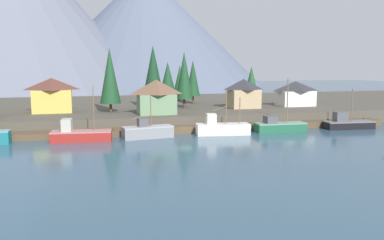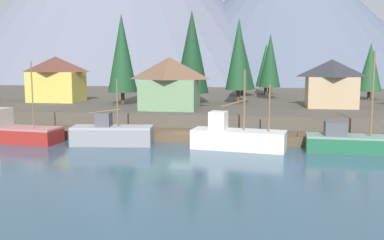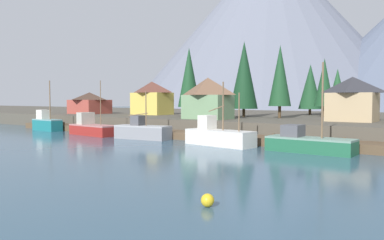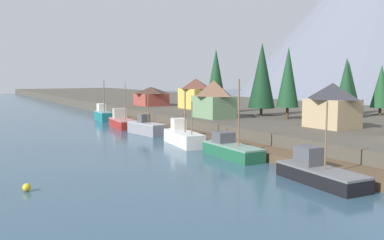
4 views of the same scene
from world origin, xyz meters
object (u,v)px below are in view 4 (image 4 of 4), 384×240
(fishing_boat_green, at_px, (231,149))
(conifer_near_left, at_px, (262,75))
(conifer_back_left, at_px, (381,86))
(conifer_mid_right, at_px, (348,85))
(fishing_boat_grey, at_px, (146,128))
(channel_buoy, at_px, (27,187))
(conifer_centre, at_px, (288,77))
(house_yellow, at_px, (196,93))
(house_green, at_px, (214,99))
(house_red, at_px, (151,96))
(fishing_boat_red, at_px, (122,122))
(fishing_boat_white, at_px, (183,137))
(conifer_mid_left, at_px, (216,77))
(house_tan, at_px, (332,105))
(fishing_boat_black, at_px, (319,173))
(fishing_boat_teal, at_px, (103,115))
(conifer_back_right, at_px, (346,83))

(fishing_boat_green, bearing_deg, conifer_near_left, 134.50)
(conifer_back_left, bearing_deg, conifer_mid_right, -135.39)
(fishing_boat_grey, bearing_deg, conifer_near_left, 69.85)
(channel_buoy, bearing_deg, fishing_boat_green, 97.24)
(conifer_back_left, relative_size, channel_buoy, 13.34)
(fishing_boat_grey, xyz_separation_m, conifer_centre, (11.47, 21.04, 8.45))
(house_yellow, relative_size, conifer_mid_right, 0.76)
(house_green, height_order, conifer_mid_right, conifer_mid_right)
(conifer_centre, bearing_deg, house_red, -171.98)
(fishing_boat_green, relative_size, conifer_mid_right, 0.93)
(conifer_centre, bearing_deg, fishing_boat_green, -59.60)
(fishing_boat_red, height_order, channel_buoy, fishing_boat_red)
(conifer_back_left, height_order, conifer_centre, conifer_centre)
(house_green, xyz_separation_m, conifer_mid_right, (7.56, 25.60, 2.29))
(fishing_boat_white, xyz_separation_m, house_green, (-9.15, 11.35, 4.71))
(house_yellow, height_order, conifer_near_left, conifer_near_left)
(house_green, height_order, conifer_near_left, conifer_near_left)
(conifer_mid_left, xyz_separation_m, channel_buoy, (31.21, -40.55, -9.29))
(fishing_boat_red, bearing_deg, fishing_boat_grey, 6.34)
(channel_buoy, bearing_deg, house_yellow, 134.70)
(fishing_boat_red, height_order, fishing_boat_green, fishing_boat_green)
(house_yellow, bearing_deg, conifer_back_left, 34.77)
(fishing_boat_red, height_order, house_tan, house_tan)
(fishing_boat_black, distance_m, conifer_near_left, 39.97)
(fishing_boat_teal, distance_m, conifer_back_left, 56.65)
(fishing_boat_teal, bearing_deg, house_tan, 22.46)
(fishing_boat_white, height_order, conifer_centre, conifer_centre)
(fishing_boat_red, xyz_separation_m, channel_buoy, (37.22, -23.21, -0.70))
(conifer_near_left, bearing_deg, house_red, -170.39)
(fishing_boat_red, distance_m, conifer_centre, 31.70)
(fishing_boat_white, bearing_deg, house_tan, 65.81)
(fishing_boat_red, xyz_separation_m, conifer_mid_right, (21.71, 36.94, 7.08))
(house_red, distance_m, channel_buoy, 68.68)
(fishing_boat_red, distance_m, fishing_boat_green, 34.23)
(house_green, bearing_deg, conifer_back_right, 56.96)
(fishing_boat_teal, xyz_separation_m, house_tan, (47.86, 16.90, 4.37))
(fishing_boat_teal, distance_m, house_tan, 50.94)
(house_tan, bearing_deg, conifer_near_left, 169.58)
(fishing_boat_white, relative_size, house_tan, 1.42)
(conifer_mid_left, height_order, conifer_centre, conifer_mid_left)
(fishing_boat_green, xyz_separation_m, conifer_mid_right, (-12.52, 36.56, 7.15))
(fishing_boat_black, bearing_deg, channel_buoy, -109.38)
(conifer_back_right, bearing_deg, fishing_boat_white, -96.04)
(conifer_mid_left, height_order, conifer_mid_right, conifer_mid_left)
(fishing_boat_white, relative_size, house_red, 1.21)
(conifer_back_right, bearing_deg, fishing_boat_green, -75.57)
(house_yellow, bearing_deg, conifer_near_left, 4.58)
(fishing_boat_grey, xyz_separation_m, fishing_boat_green, (23.65, 0.27, -0.11))
(fishing_boat_green, distance_m, channel_buoy, 23.78)
(house_tan, relative_size, conifer_mid_left, 0.52)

